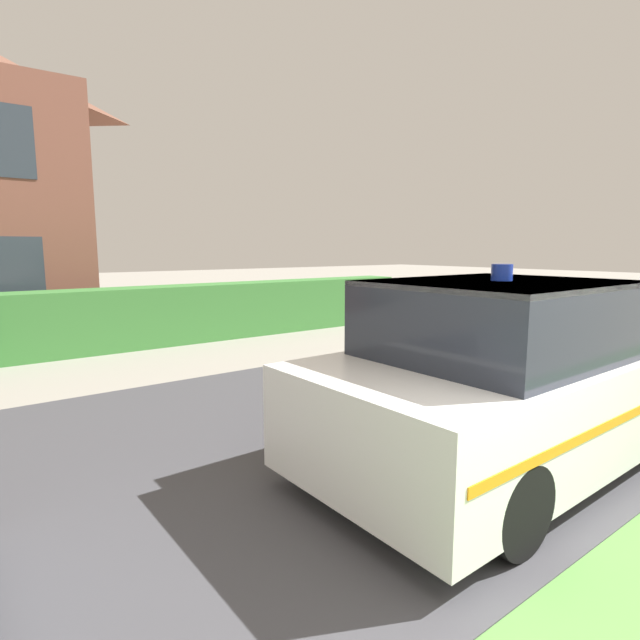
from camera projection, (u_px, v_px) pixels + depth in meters
name	position (u px, v px, depth m)	size (l,w,h in m)	color
road_strip	(274.00, 441.00, 4.86)	(28.00, 5.41, 0.01)	#424247
garden_hedge	(186.00, 313.00, 10.02)	(10.76, 0.81, 1.13)	#3D7F38
police_car	(506.00, 378.00, 4.28)	(3.87, 1.87, 1.73)	black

